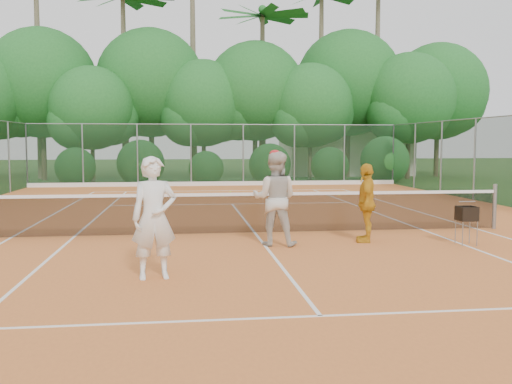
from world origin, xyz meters
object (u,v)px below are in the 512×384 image
Objects in this scene: player_center_grp at (275,198)px; ball_hopper at (467,214)px; player_white at (154,218)px; player_yellow at (366,203)px.

player_center_grp is 3.99m from ball_hopper.
player_center_grp is 2.45× the size of ball_hopper.
player_white is 3.50m from player_center_grp.
player_white is at bearing -131.50° from player_center_grp.
player_center_grp is at bearing 163.04° from ball_hopper.
player_center_grp is at bearing 38.72° from player_white.
player_center_grp reaches higher than player_yellow.
player_center_grp is 1.17× the size of player_yellow.
player_center_grp reaches higher than player_white.
player_white is 6.64m from ball_hopper.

